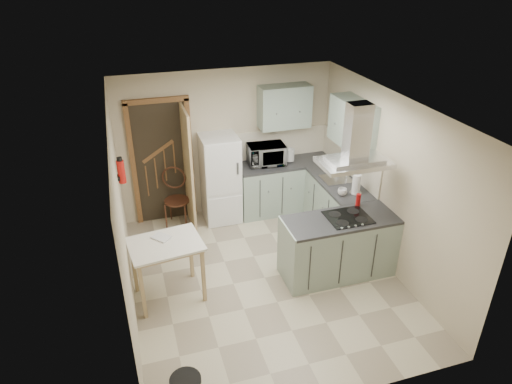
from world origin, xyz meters
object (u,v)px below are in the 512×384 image
object	(u,v)px
fridge	(220,179)
bentwood_chair	(177,201)
microwave	(266,154)
drop_leaf_table	(168,270)
peninsula	(339,246)
extractor_hood	(354,163)

from	to	relation	value
fridge	bentwood_chair	world-z (taller)	fridge
fridge	microwave	distance (m)	0.88
microwave	bentwood_chair	bearing A→B (deg)	-174.54
bentwood_chair	microwave	bearing A→B (deg)	22.37
drop_leaf_table	microwave	world-z (taller)	microwave
peninsula	drop_leaf_table	size ratio (longest dim) A/B	1.72
peninsula	microwave	size ratio (longest dim) A/B	2.51
peninsula	drop_leaf_table	bearing A→B (deg)	175.29
fridge	drop_leaf_table	size ratio (longest dim) A/B	1.66
peninsula	fridge	bearing A→B (deg)	121.74
fridge	drop_leaf_table	bearing A→B (deg)	-122.28
extractor_hood	drop_leaf_table	bearing A→B (deg)	175.48
peninsula	extractor_hood	distance (m)	1.27
peninsula	bentwood_chair	bearing A→B (deg)	135.14
extractor_hood	microwave	xyz separation A→B (m)	(-0.51, 2.03, -0.65)
bentwood_chair	peninsula	bearing A→B (deg)	-24.59
extractor_hood	microwave	world-z (taller)	extractor_hood
extractor_hood	bentwood_chair	xyz separation A→B (m)	(-2.08, 1.97, -1.26)
fridge	extractor_hood	bearing A→B (deg)	-56.21
fridge	extractor_hood	size ratio (longest dim) A/B	1.67
fridge	bentwood_chair	size ratio (longest dim) A/B	1.63
peninsula	bentwood_chair	distance (m)	2.79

